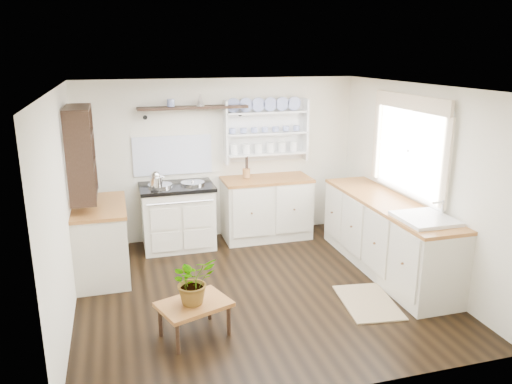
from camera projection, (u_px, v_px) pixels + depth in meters
The scene contains 19 objects.
floor at pixel (257, 289), 5.77m from camera, with size 4.00×3.80×0.01m, color black.
wall_back at pixel (221, 159), 7.22m from camera, with size 4.00×0.02×2.30m, color silver.
wall_right at pixel (417, 181), 5.99m from camera, with size 0.02×3.80×2.30m, color silver.
wall_left at pixel (63, 209), 4.94m from camera, with size 0.02×3.80×2.30m, color silver.
ceiling at pixel (257, 87), 5.15m from camera, with size 4.00×3.80×0.01m, color white.
window at pixel (409, 145), 6.00m from camera, with size 0.08×1.55×1.22m.
aga_cooker at pixel (178, 216), 6.92m from camera, with size 1.00×0.70×0.93m.
back_cabinets at pixel (266, 207), 7.29m from camera, with size 1.27×0.63×0.90m.
right_cabinets at pixel (386, 235), 6.19m from camera, with size 0.62×2.43×0.90m.
belfast_sink at pixel (424, 229), 5.40m from camera, with size 0.55×0.60×0.45m.
left_cabinets at pixel (102, 240), 6.04m from camera, with size 0.62×1.13×0.90m.
plate_rack at pixel (265, 130), 7.25m from camera, with size 1.20×0.22×0.90m.
high_shelf at pixel (193, 108), 6.80m from camera, with size 1.50×0.29×0.16m.
left_shelving at pixel (81, 152), 5.70m from camera, with size 0.28×0.80×1.05m, color black.
kettle at pixel (156, 179), 6.58m from camera, with size 0.17×0.17×0.20m, color silver, non-canonical shape.
utensil_crock at pixel (246, 173), 7.15m from camera, with size 0.11×0.11×0.13m, color #A9703E.
center_table at pixel (194, 307), 4.76m from camera, with size 0.77×0.66×0.35m.
potted_plant at pixel (193, 280), 4.68m from camera, with size 0.41×0.36×0.46m, color #3F7233.
floor_rug at pixel (368, 302), 5.46m from camera, with size 0.55×0.85×0.02m, color olive.
Camera 1 is at (-1.44, -5.05, 2.65)m, focal length 35.00 mm.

